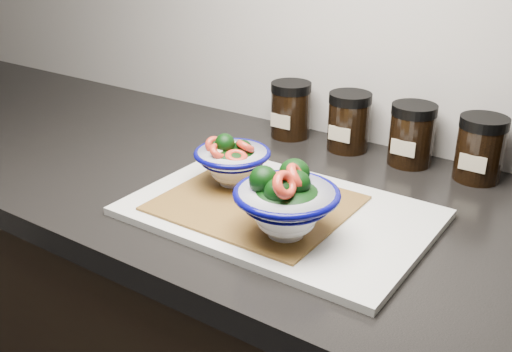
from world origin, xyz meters
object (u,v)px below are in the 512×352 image
Objects in this scene: spice_jar_d at (480,149)px; spice_jar_b at (349,122)px; spice_jar_c at (412,134)px; cutting_board at (279,212)px; bowl_left at (232,161)px; bowl_right at (286,203)px; spice_jar_a at (291,110)px.

spice_jar_b is at bearing 180.00° from spice_jar_d.
spice_jar_b is 0.25m from spice_jar_d.
spice_jar_c is at bearing 0.00° from spice_jar_b.
spice_jar_b is 0.13m from spice_jar_c.
bowl_left is (-0.11, 0.03, 0.05)m from cutting_board.
bowl_right is 0.38m from spice_jar_c.
spice_jar_b and spice_jar_c have the same top height.
cutting_board is 3.98× the size of spice_jar_d.
bowl_left is 1.12× the size of spice_jar_b.
spice_jar_a is at bearing 180.00° from spice_jar_c.
cutting_board is at bearing -105.60° from spice_jar_c.
cutting_board is 0.38m from spice_jar_d.
spice_jar_d is at bearing 0.00° from spice_jar_a.
cutting_board is 3.98× the size of spice_jar_b.
cutting_board is 3.56× the size of bowl_left.
spice_jar_a is (-0.06, 0.28, 0.00)m from bowl_left.
bowl_right is 1.31× the size of spice_jar_b.
bowl_left is at bearing -138.58° from spice_jar_d.
spice_jar_c is at bearing 74.40° from cutting_board.
cutting_board is at bearing -82.71° from spice_jar_b.
bowl_right is at bearing -95.40° from spice_jar_c.
spice_jar_a is 1.00× the size of spice_jar_c.
bowl_right is at bearing -76.40° from spice_jar_b.
bowl_left is 1.12× the size of spice_jar_d.
bowl_right is 1.31× the size of spice_jar_c.
cutting_board is at bearing -123.95° from spice_jar_d.
spice_jar_c is (0.13, 0.00, 0.00)m from spice_jar_b.
spice_jar_b and spice_jar_d have the same top height.
cutting_board is 3.98× the size of spice_jar_a.
spice_jar_b is (-0.04, 0.31, 0.05)m from cutting_board.
bowl_right reaches higher than spice_jar_b.
bowl_left is at bearing -125.00° from spice_jar_c.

